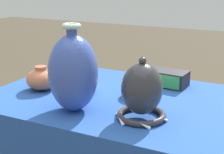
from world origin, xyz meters
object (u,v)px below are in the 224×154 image
at_px(vase_tall_bulbous, 73,73).
at_px(vase_dome_bell, 142,93).
at_px(bowl_shallow_rose, 139,91).
at_px(mosaic_tile_box, 169,78).
at_px(jar_round_terracotta, 42,79).
at_px(jar_round_ivory, 84,81).

distance_m(vase_tall_bulbous, vase_dome_bell, 0.25).
height_order(vase_dome_bell, bowl_shallow_rose, vase_dome_bell).
relative_size(vase_tall_bulbous, bowl_shallow_rose, 2.21).
distance_m(vase_dome_bell, mosaic_tile_box, 0.40).
bearing_deg(vase_dome_bell, jar_round_terracotta, 168.96).
height_order(vase_tall_bulbous, bowl_shallow_rose, vase_tall_bulbous).
bearing_deg(vase_tall_bulbous, jar_round_ivory, 109.36).
xyz_separation_m(vase_dome_bell, mosaic_tile_box, (-0.03, 0.39, -0.06)).
relative_size(vase_dome_bell, mosaic_tile_box, 1.30).
xyz_separation_m(vase_dome_bell, bowl_shallow_rose, (-0.08, 0.19, -0.07)).
height_order(bowl_shallow_rose, jar_round_terracotta, jar_round_terracotta).
distance_m(bowl_shallow_rose, jar_round_ivory, 0.23).
bearing_deg(vase_dome_bell, bowl_shallow_rose, 113.97).
relative_size(vase_dome_bell, jar_round_ivory, 1.91).
height_order(vase_tall_bulbous, jar_round_terracotta, vase_tall_bulbous).
bearing_deg(vase_tall_bulbous, jar_round_terracotta, 151.72).
height_order(vase_tall_bulbous, mosaic_tile_box, vase_tall_bulbous).
height_order(bowl_shallow_rose, jar_round_ivory, jar_round_ivory).
relative_size(vase_dome_bell, jar_round_terracotta, 1.67).
distance_m(bowl_shallow_rose, jar_round_terracotta, 0.42).
height_order(mosaic_tile_box, jar_round_terracotta, jar_round_terracotta).
distance_m(mosaic_tile_box, jar_round_terracotta, 0.55).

